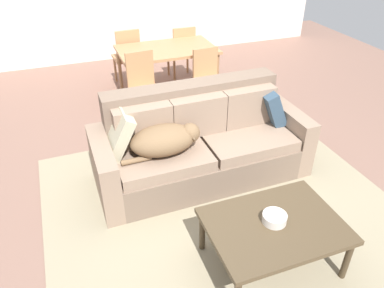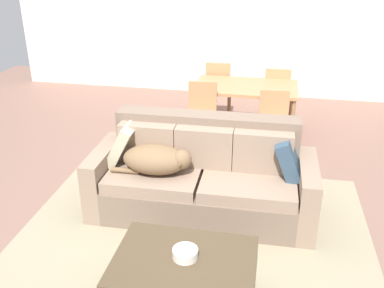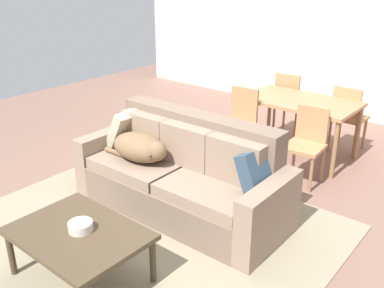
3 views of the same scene
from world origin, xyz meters
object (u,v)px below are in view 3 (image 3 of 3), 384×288
throw_pillow_by_left_arm (128,128)px  coffee_table (79,237)px  dining_chair_near_left (240,122)px  dog_on_left_cushion (141,148)px  couch (183,176)px  dining_chair_far_left (289,101)px  bowl_on_coffee_table (80,226)px  dining_chair_far_right (348,115)px  throw_pillow_by_right_arm (259,171)px  dining_chair_near_right (307,141)px  dining_table (300,105)px

throw_pillow_by_left_arm → coffee_table: (0.91, -1.35, -0.28)m
dining_chair_near_left → dog_on_left_cushion: bearing=-100.7°
couch → dining_chair_far_left: size_ratio=2.41×
couch → throw_pillow_by_left_arm: (-0.82, 0.03, 0.30)m
couch → bowl_on_coffee_table: 1.30m
dining_chair_near_left → dining_chair_far_right: bearing=46.7°
couch → dining_chair_near_left: bearing=99.6°
coffee_table → dining_chair_near_left: bearing=97.3°
coffee_table → throw_pillow_by_left_arm: bearing=123.9°
couch → throw_pillow_by_right_arm: 0.86m
bowl_on_coffee_table → dining_chair_far_left: 3.86m
throw_pillow_by_right_arm → dining_chair_far_right: size_ratio=0.45×
throw_pillow_by_left_arm → dining_chair_far_left: bearing=76.4°
dog_on_left_cushion → dining_chair_near_right: 1.86m
dining_chair_near_left → dining_chair_far_right: 1.47m
couch → dog_on_left_cushion: 0.51m
dining_chair_near_right → dining_chair_far_right: size_ratio=0.98×
dining_chair_far_right → dining_chair_near_right: bearing=89.7°
bowl_on_coffee_table → dining_table: (0.16, 3.26, 0.20)m
coffee_table → dining_chair_near_left: dining_chair_near_left is taller
dog_on_left_cushion → bowl_on_coffee_table: size_ratio=4.20×
throw_pillow_by_left_arm → dining_chair_near_right: (1.47, 1.32, -0.19)m
dining_table → coffee_table: bearing=-92.8°
throw_pillow_by_right_arm → dining_chair_near_right: 1.32m
dining_chair_near_right → dining_chair_far_right: 1.15m
coffee_table → dining_table: dining_table is taller
couch → dining_chair_near_left: (-0.25, 1.36, 0.13)m
dog_on_left_cushion → coffee_table: bearing=-67.1°
dining_table → dining_chair_far_right: size_ratio=1.57×
dining_chair_far_right → dining_table: bearing=53.2°
bowl_on_coffee_table → dining_chair_far_right: bearing=81.4°
throw_pillow_by_right_arm → coffee_table: throw_pillow_by_right_arm is taller
dog_on_left_cushion → dining_chair_far_left: 2.73m
bowl_on_coffee_table → couch: bearing=94.2°
couch → dining_chair_far_left: 2.57m
throw_pillow_by_right_arm → dining_table: (-0.56, 1.90, 0.03)m
throw_pillow_by_right_arm → dining_chair_far_left: bearing=112.3°
dining_table → dining_chair_far_left: bearing=127.6°
dining_table → dining_chair_far_left: size_ratio=1.51×
couch → dining_chair_near_right: (0.65, 1.35, 0.12)m
bowl_on_coffee_table → dining_chair_far_left: (-0.30, 3.85, 0.03)m
dining_chair_near_right → dining_chair_far_left: size_ratio=0.94×
dog_on_left_cushion → throw_pillow_by_left_arm: bearing=153.2°
bowl_on_coffee_table → dining_chair_far_right: size_ratio=0.21×
throw_pillow_by_left_arm → bowl_on_coffee_table: throw_pillow_by_left_arm is taller
coffee_table → dining_chair_far_left: dining_chair_far_left is taller
dining_table → dining_chair_near_left: size_ratio=1.50×
bowl_on_coffee_table → dining_chair_near_left: dining_chair_near_left is taller
dining_chair_near_left → dining_chair_near_right: 0.90m
dog_on_left_cushion → throw_pillow_by_right_arm: 1.25m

